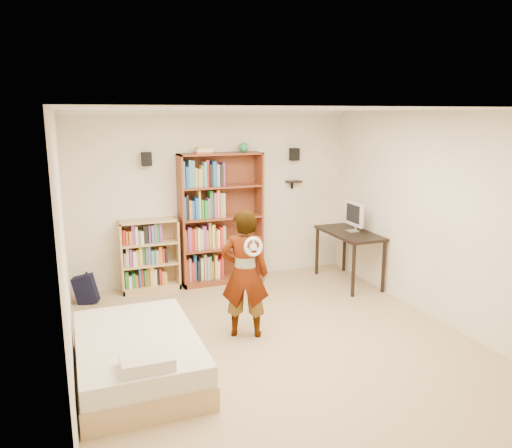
{
  "coord_description": "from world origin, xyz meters",
  "views": [
    {
      "loc": [
        -2.18,
        -5.05,
        2.66
      ],
      "look_at": [
        -0.01,
        0.6,
        1.31
      ],
      "focal_mm": 35.0,
      "sensor_mm": 36.0,
      "label": 1
    }
  ],
  "objects_px": {
    "tall_bookshelf": "(221,219)",
    "computer_desk": "(349,257)",
    "person": "(245,273)",
    "daybed": "(138,350)",
    "low_bookshelf": "(150,255)"
  },
  "relations": [
    {
      "from": "tall_bookshelf",
      "to": "computer_desk",
      "type": "relative_size",
      "value": 1.68
    },
    {
      "from": "tall_bookshelf",
      "to": "person",
      "type": "distance_m",
      "value": 2.04
    },
    {
      "from": "daybed",
      "to": "person",
      "type": "relative_size",
      "value": 1.18
    },
    {
      "from": "computer_desk",
      "to": "daybed",
      "type": "distance_m",
      "value": 3.96
    },
    {
      "from": "tall_bookshelf",
      "to": "daybed",
      "type": "distance_m",
      "value": 3.12
    },
    {
      "from": "low_bookshelf",
      "to": "tall_bookshelf",
      "type": "bearing_deg",
      "value": -1.29
    },
    {
      "from": "tall_bookshelf",
      "to": "daybed",
      "type": "height_order",
      "value": "tall_bookshelf"
    },
    {
      "from": "daybed",
      "to": "computer_desk",
      "type": "bearing_deg",
      "value": 26.15
    },
    {
      "from": "person",
      "to": "tall_bookshelf",
      "type": "bearing_deg",
      "value": -75.85
    },
    {
      "from": "low_bookshelf",
      "to": "person",
      "type": "bearing_deg",
      "value": -68.11
    },
    {
      "from": "person",
      "to": "low_bookshelf",
      "type": "bearing_deg",
      "value": -44.77
    },
    {
      "from": "computer_desk",
      "to": "person",
      "type": "xyz_separation_m",
      "value": [
        -2.19,
        -1.23,
        0.37
      ]
    },
    {
      "from": "low_bookshelf",
      "to": "daybed",
      "type": "height_order",
      "value": "low_bookshelf"
    },
    {
      "from": "tall_bookshelf",
      "to": "person",
      "type": "xyz_separation_m",
      "value": [
        -0.32,
        -2.0,
        -0.25
      ]
    },
    {
      "from": "low_bookshelf",
      "to": "daybed",
      "type": "relative_size",
      "value": 0.59
    }
  ]
}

